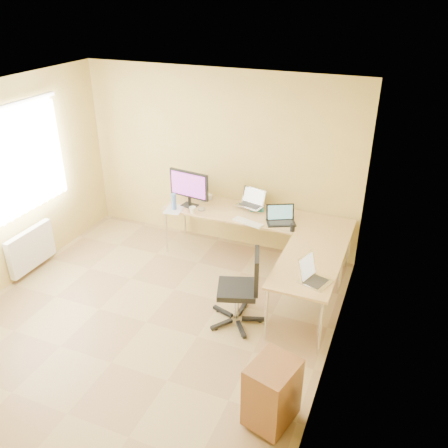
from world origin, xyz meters
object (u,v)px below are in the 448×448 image
at_px(water_bottle, 174,202).
at_px(laptop_return, 316,273).
at_px(laptop_black, 281,215).
at_px(cabinet, 272,392).
at_px(desk_fan, 189,189).
at_px(monitor, 189,189).
at_px(office_chair, 237,286).
at_px(desk_return, 306,290).
at_px(laptop_center, 251,198).
at_px(desk_main, 255,237).
at_px(keyboard, 248,222).
at_px(mug, 193,210).

bearing_deg(water_bottle, laptop_return, -24.84).
bearing_deg(laptop_return, laptop_black, 49.58).
relative_size(water_bottle, cabinet, 0.38).
height_order(water_bottle, desk_fan, desk_fan).
distance_m(monitor, office_chair, 1.87).
bearing_deg(laptop_black, cabinet, -101.65).
distance_m(laptop_black, desk_fan, 1.56).
bearing_deg(cabinet, desk_return, 107.57).
relative_size(laptop_center, cabinet, 0.58).
relative_size(laptop_center, office_chair, 0.39).
bearing_deg(desk_main, desk_fan, 169.93).
distance_m(monitor, water_bottle, 0.29).
distance_m(desk_fan, laptop_return, 2.73).
bearing_deg(desk_return, cabinet, -87.00).
height_order(laptop_black, keyboard, laptop_black).
bearing_deg(monitor, laptop_center, 23.82).
bearing_deg(cabinet, desk_fan, 142.18).
distance_m(mug, cabinet, 3.05).
height_order(monitor, laptop_return, monitor).
distance_m(desk_fan, office_chair, 2.16).
xyz_separation_m(laptop_center, laptop_return, (1.26, -1.48, -0.05)).
distance_m(desk_return, office_chair, 0.84).
bearing_deg(water_bottle, desk_fan, 90.00).
relative_size(desk_main, desk_return, 2.04).
bearing_deg(laptop_center, office_chair, -60.69).
bearing_deg(water_bottle, laptop_black, 6.13).
xyz_separation_m(water_bottle, office_chair, (1.38, -1.12, -0.35)).
distance_m(laptop_center, office_chair, 1.65).
height_order(desk_main, desk_return, same).
bearing_deg(laptop_return, cabinet, -164.37).
distance_m(monitor, desk_fan, 0.37).
height_order(desk_main, laptop_center, laptop_center).
relative_size(keyboard, laptop_return, 1.24).
distance_m(laptop_black, mug, 1.24).
distance_m(office_chair, cabinet, 1.47).
height_order(laptop_center, laptop_black, laptop_center).
bearing_deg(monitor, keyboard, -3.47).
relative_size(keyboard, water_bottle, 1.80).
height_order(laptop_return, office_chair, office_chair).
bearing_deg(keyboard, desk_return, -19.18).
relative_size(laptop_black, desk_fan, 1.47).
distance_m(laptop_return, cabinet, 1.39).
distance_m(laptop_black, office_chair, 1.34).
xyz_separation_m(desk_fan, laptop_return, (2.25, -1.54, -0.01)).
distance_m(monitor, laptop_return, 2.44).
relative_size(monitor, laptop_center, 1.70).
relative_size(monitor, keyboard, 1.43).
xyz_separation_m(desk_return, cabinet, (0.09, -1.64, -0.01)).
distance_m(desk_main, laptop_black, 0.64).
bearing_deg(keyboard, desk_main, 103.71).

